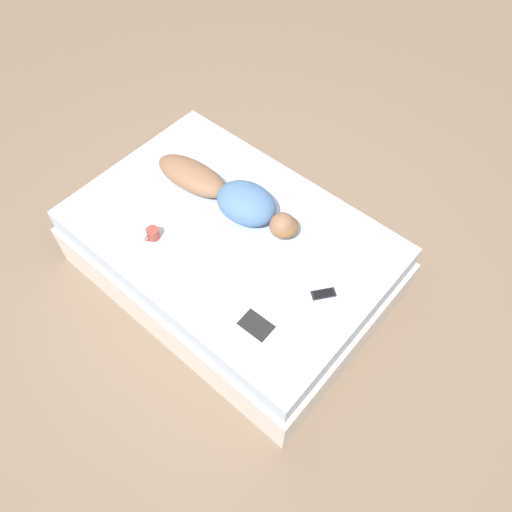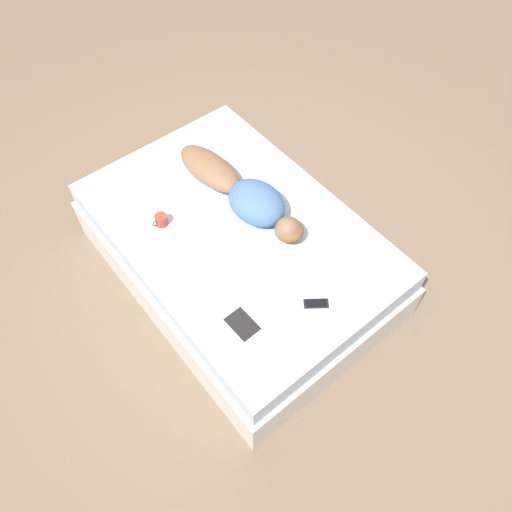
% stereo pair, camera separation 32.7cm
% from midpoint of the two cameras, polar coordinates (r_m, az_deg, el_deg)
% --- Properties ---
extents(ground_plane, '(12.00, 12.00, 0.00)m').
position_cam_midpoint_polar(ground_plane, '(3.96, -5.02, -2.48)').
color(ground_plane, '#7A6651').
extents(bed, '(1.53, 2.25, 0.60)m').
position_cam_midpoint_polar(bed, '(3.72, -5.35, -0.06)').
color(bed, beige).
rests_on(bed, ground_plane).
extents(person, '(0.39, 1.23, 0.23)m').
position_cam_midpoint_polar(person, '(3.54, -5.62, 6.72)').
color(person, brown).
rests_on(person, bed).
extents(open_magazine, '(0.43, 0.30, 0.01)m').
position_cam_midpoint_polar(open_magazine, '(3.10, -1.83, -6.88)').
color(open_magazine, silver).
rests_on(open_magazine, bed).
extents(coffee_mug, '(0.12, 0.09, 0.08)m').
position_cam_midpoint_polar(coffee_mug, '(3.49, -14.37, 2.31)').
color(coffee_mug, '#993D33').
rests_on(coffee_mug, bed).
extents(cell_phone, '(0.16, 0.15, 0.01)m').
position_cam_midpoint_polar(cell_phone, '(3.18, 4.82, -4.54)').
color(cell_phone, black).
rests_on(cell_phone, bed).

